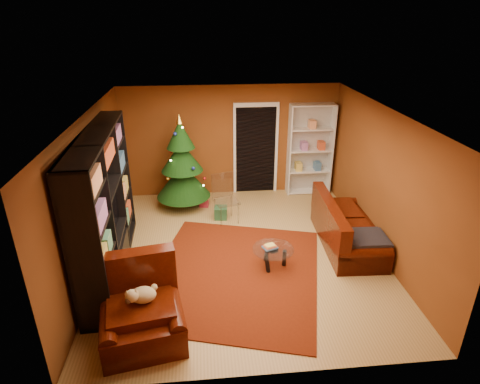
{
  "coord_description": "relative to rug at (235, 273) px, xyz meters",
  "views": [
    {
      "loc": [
        -0.65,
        -6.27,
        4.08
      ],
      "look_at": [
        0.0,
        0.4,
        1.05
      ],
      "focal_mm": 30.0,
      "sensor_mm": 36.0,
      "label": 1
    }
  ],
  "objects": [
    {
      "name": "wall_back",
      "position": [
        0.19,
        3.41,
        1.29
      ],
      "size": [
        5.0,
        0.05,
        2.6
      ],
      "primitive_type": "cube",
      "color": "brown",
      "rests_on": "ground"
    },
    {
      "name": "wall_left",
      "position": [
        -2.33,
        0.64,
        1.29
      ],
      "size": [
        0.05,
        5.5,
        2.6
      ],
      "primitive_type": "cube",
      "color": "brown",
      "rests_on": "ground"
    },
    {
      "name": "acrylic_chair",
      "position": [
        -0.01,
        1.89,
        0.45
      ],
      "size": [
        0.6,
        0.63,
        0.92
      ],
      "primitive_type": null,
      "rotation": [
        0.0,
        0.0,
        0.31
      ],
      "color": "#66605B",
      "rests_on": "rug"
    },
    {
      "name": "white_bookshelf",
      "position": [
        2.07,
        3.21,
        1.07
      ],
      "size": [
        1.03,
        0.38,
        2.23
      ],
      "primitive_type": null,
      "rotation": [
        0.0,
        0.0,
        -0.01
      ],
      "color": "white",
      "rests_on": "floor"
    },
    {
      "name": "rug",
      "position": [
        0.0,
        0.0,
        0.0
      ],
      "size": [
        3.52,
        3.84,
        0.02
      ],
      "primitive_type": "cube",
      "rotation": [
        0.0,
        0.0,
        -0.27
      ],
      "color": "#5D1B08",
      "rests_on": "floor"
    },
    {
      "name": "armchair",
      "position": [
        -1.35,
        -1.35,
        0.45
      ],
      "size": [
        1.35,
        1.35,
        0.91
      ],
      "primitive_type": null,
      "rotation": [
        0.0,
        0.0,
        0.18
      ],
      "color": "#320C03",
      "rests_on": "rug"
    },
    {
      "name": "dog",
      "position": [
        -1.31,
        -1.29,
        0.67
      ],
      "size": [
        0.45,
        0.37,
        0.3
      ],
      "primitive_type": null,
      "rotation": [
        0.0,
        0.0,
        0.18
      ],
      "color": "beige",
      "rests_on": "armchair"
    },
    {
      "name": "gift_box_green",
      "position": [
        -0.12,
        2.03,
        0.12
      ],
      "size": [
        0.29,
        0.29,
        0.26
      ],
      "primitive_type": "cube",
      "rotation": [
        0.0,
        0.0,
        -0.1
      ],
      "color": "#205430",
      "rests_on": "floor"
    },
    {
      "name": "doorway",
      "position": [
        0.79,
        3.37,
        1.04
      ],
      "size": [
        1.06,
        0.6,
        2.16
      ],
      "primitive_type": null,
      "color": "black",
      "rests_on": "floor"
    },
    {
      "name": "coffee_table",
      "position": [
        0.68,
        0.14,
        0.18
      ],
      "size": [
        0.93,
        0.93,
        0.45
      ],
      "primitive_type": null,
      "rotation": [
        0.0,
        0.0,
        0.37
      ],
      "color": "gray",
      "rests_on": "rug"
    },
    {
      "name": "media_unit",
      "position": [
        -2.08,
        0.37,
        1.19
      ],
      "size": [
        0.62,
        3.15,
        2.4
      ],
      "primitive_type": null,
      "rotation": [
        0.0,
        0.0,
        0.04
      ],
      "color": "black",
      "rests_on": "floor"
    },
    {
      "name": "sofa",
      "position": [
        2.21,
        0.75,
        0.44
      ],
      "size": [
        1.03,
        2.11,
        0.89
      ],
      "primitive_type": null,
      "rotation": [
        0.0,
        0.0,
        1.53
      ],
      "color": "#320C03",
      "rests_on": "rug"
    },
    {
      "name": "ceiling",
      "position": [
        0.19,
        0.64,
        2.62
      ],
      "size": [
        5.0,
        5.5,
        0.05
      ],
      "primitive_type": "cube",
      "color": "silver",
      "rests_on": "wall_back"
    },
    {
      "name": "floor",
      "position": [
        0.19,
        0.64,
        -0.03
      ],
      "size": [
        5.0,
        5.5,
        0.05
      ],
      "primitive_type": "cube",
      "color": "#9F7D43",
      "rests_on": "ground"
    },
    {
      "name": "christmas_tree",
      "position": [
        -0.92,
        2.7,
        1.03
      ],
      "size": [
        1.31,
        1.31,
        2.14
      ],
      "primitive_type": null,
      "rotation": [
        0.0,
        0.0,
        0.1
      ],
      "color": "black",
      "rests_on": "floor"
    },
    {
      "name": "gift_box_red",
      "position": [
        -0.48,
        2.66,
        0.09
      ],
      "size": [
        0.23,
        0.23,
        0.2
      ],
      "primitive_type": "cube",
      "rotation": [
        0.0,
        0.0,
        -0.15
      ],
      "color": "#A02138",
      "rests_on": "floor"
    },
    {
      "name": "wall_right",
      "position": [
        2.72,
        0.64,
        1.29
      ],
      "size": [
        0.05,
        5.5,
        2.6
      ],
      "primitive_type": "cube",
      "color": "brown",
      "rests_on": "ground"
    }
  ]
}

